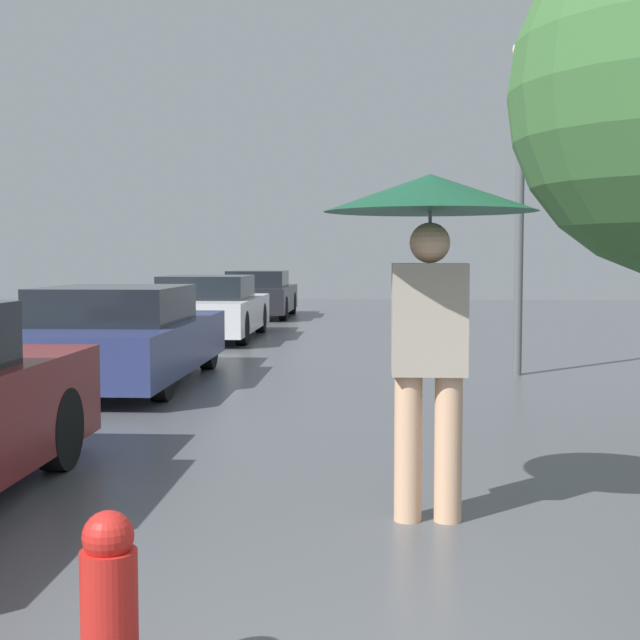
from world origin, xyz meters
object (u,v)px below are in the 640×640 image
(pedestrian, at_px, (430,240))
(street_lamp, at_px, (520,180))
(fire_hydrant, at_px, (109,604))
(parked_car_third, at_px, (209,309))
(parked_car_second, at_px, (120,337))
(parked_car_farthest, at_px, (259,295))

(pedestrian, distance_m, street_lamp, 6.70)
(street_lamp, distance_m, fire_hydrant, 9.30)
(parked_car_third, distance_m, fire_hydrant, 13.66)
(pedestrian, bearing_deg, parked_car_third, 106.47)
(parked_car_third, bearing_deg, fire_hydrant, -81.09)
(fire_hydrant, bearing_deg, parked_car_second, 105.65)
(parked_car_second, bearing_deg, parked_car_farthest, 88.96)
(parked_car_third, relative_size, fire_hydrant, 6.29)
(parked_car_second, xyz_separation_m, parked_car_farthest, (0.21, 11.73, -0.00))
(pedestrian, relative_size, fire_hydrant, 3.04)
(parked_car_third, xyz_separation_m, parked_car_farthest, (0.20, 5.86, -0.00))
(parked_car_third, height_order, fire_hydrant, parked_car_third)
(pedestrian, distance_m, parked_car_third, 11.89)
(fire_hydrant, bearing_deg, parked_car_farthest, 95.66)
(parked_car_third, distance_m, parked_car_farthest, 5.86)
(parked_car_second, distance_m, street_lamp, 5.40)
(pedestrian, xyz_separation_m, parked_car_third, (-3.36, 11.35, -1.07))
(pedestrian, xyz_separation_m, parked_car_farthest, (-3.16, 17.21, -1.07))
(street_lamp, bearing_deg, parked_car_farthest, 113.71)
(parked_car_farthest, bearing_deg, fire_hydrant, -84.34)
(parked_car_second, height_order, parked_car_farthest, parked_car_second)
(pedestrian, relative_size, street_lamp, 0.47)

